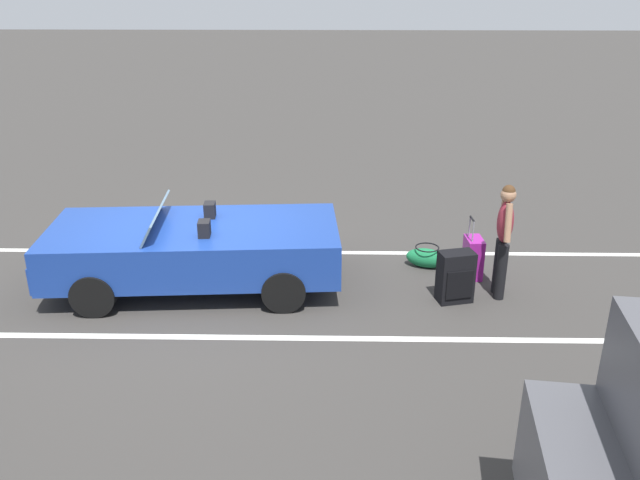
% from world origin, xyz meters
% --- Properties ---
extents(ground_plane, '(80.00, 80.00, 0.00)m').
position_xyz_m(ground_plane, '(0.00, 0.00, 0.00)').
color(ground_plane, '#383533').
extents(lot_line_near, '(18.00, 0.12, 0.01)m').
position_xyz_m(lot_line_near, '(0.00, -1.24, 0.00)').
color(lot_line_near, silver).
rests_on(lot_line_near, ground_plane).
extents(lot_line_mid, '(18.00, 0.12, 0.01)m').
position_xyz_m(lot_line_mid, '(0.00, 1.46, 0.00)').
color(lot_line_mid, silver).
rests_on(lot_line_mid, ground_plane).
extents(convertible_car, '(4.25, 2.05, 1.24)m').
position_xyz_m(convertible_car, '(0.21, 0.01, 0.59)').
color(convertible_car, navy).
rests_on(convertible_car, ground_plane).
extents(suitcase_large_black, '(0.53, 0.39, 0.74)m').
position_xyz_m(suitcase_large_black, '(-3.70, 0.40, 0.37)').
color(suitcase_large_black, black).
rests_on(suitcase_large_black, ground_plane).
extents(suitcase_medium_bright, '(0.26, 0.41, 0.95)m').
position_xyz_m(suitcase_medium_bright, '(-4.10, -0.39, 0.31)').
color(suitcase_medium_bright, '#991E8C').
rests_on(suitcase_medium_bright, ground_plane).
extents(duffel_bag, '(0.70, 0.48, 0.34)m').
position_xyz_m(duffel_bag, '(-3.45, -0.72, 0.16)').
color(duffel_bag, '#19723F').
rests_on(duffel_bag, ground_plane).
extents(traveler_person, '(0.24, 0.61, 1.65)m').
position_xyz_m(traveler_person, '(-4.35, 0.21, 0.93)').
color(traveler_person, black).
rests_on(traveler_person, ground_plane).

